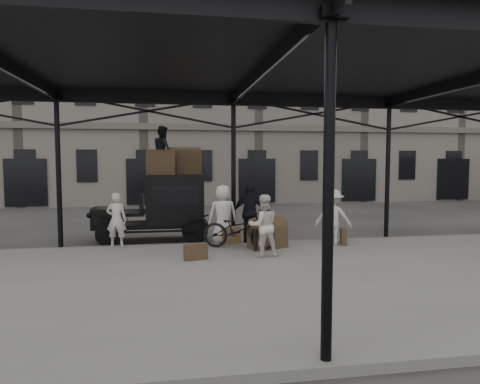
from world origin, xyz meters
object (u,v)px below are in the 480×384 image
at_px(bicycle, 239,229).
at_px(steamer_trunk_platform, 268,235).
at_px(porter_official, 250,213).
at_px(porter_left, 116,220).
at_px(steamer_trunk_roof_near, 162,164).
at_px(taxi, 165,204).

distance_m(bicycle, steamer_trunk_platform, 0.86).
relative_size(porter_official, bicycle, 0.86).
bearing_deg(porter_left, steamer_trunk_roof_near, -129.28).
bearing_deg(porter_official, taxi, -9.93).
relative_size(porter_official, steamer_trunk_platform, 1.78).
distance_m(taxi, steamer_trunk_roof_near, 1.33).
distance_m(taxi, porter_official, 2.93).
bearing_deg(steamer_trunk_roof_near, taxi, 78.64).
xyz_separation_m(bicycle, steamer_trunk_roof_near, (-2.13, 2.04, 1.81)).
bearing_deg(taxi, bicycle, -48.15).
bearing_deg(bicycle, steamer_trunk_platform, -62.81).
distance_m(porter_left, steamer_trunk_roof_near, 2.36).
distance_m(taxi, steamer_trunk_platform, 3.75).
distance_m(taxi, bicycle, 3.11).
bearing_deg(porter_left, taxi, -125.65).
xyz_separation_m(porter_left, steamer_trunk_platform, (4.25, -0.84, -0.41)).
bearing_deg(taxi, steamer_trunk_roof_near, -108.07).
bearing_deg(steamer_trunk_roof_near, bicycle, -37.06).
xyz_separation_m(taxi, porter_official, (2.54, -1.45, -0.16)).
distance_m(porter_official, steamer_trunk_roof_near, 3.23).
xyz_separation_m(taxi, steamer_trunk_platform, (2.89, -2.29, -0.68)).
xyz_separation_m(porter_official, steamer_trunk_platform, (0.34, -0.84, -0.53)).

